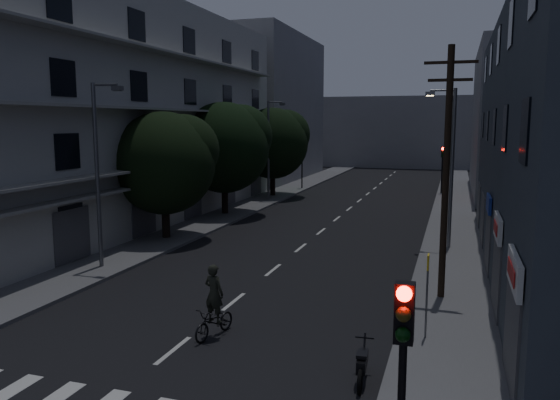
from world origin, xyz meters
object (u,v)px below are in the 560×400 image
Objects in this scene: traffic_signal_near at (403,360)px; utility_pole at (446,168)px; motorcycle at (362,366)px; bus_stop_sign at (427,281)px; cyclist at (214,312)px.

utility_pole is (0.30, 12.56, 1.77)m from traffic_signal_near.
utility_pole is at bearing 72.70° from motorcycle.
utility_pole is at bearing 85.43° from bus_stop_sign.
bus_stop_sign is at bearing -94.57° from utility_pole.
bus_stop_sign is at bearing 90.22° from traffic_signal_near.
bus_stop_sign is at bearing 62.10° from motorcycle.
traffic_signal_near reaches higher than bus_stop_sign.
traffic_signal_near is at bearing -89.78° from bus_stop_sign.
bus_stop_sign reaches higher than cyclist.
motorcycle is at bearing -4.65° from cyclist.
bus_stop_sign is at bearing 27.55° from cyclist.
utility_pole is at bearing 88.65° from traffic_signal_near.
utility_pole is 9.55m from cyclist.
motorcycle is (-1.41, 5.32, -2.67)m from traffic_signal_near.
traffic_signal_near is 6.12m from motorcycle.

